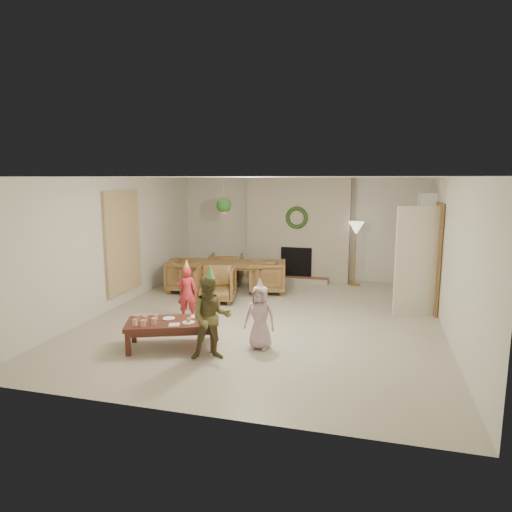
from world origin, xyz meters
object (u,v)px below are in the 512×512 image
(dining_chair_far, at_px, (226,269))
(coffee_table_top, at_px, (172,323))
(dining_chair_left, at_px, (186,275))
(child_pink, at_px, (260,317))
(dining_table, at_px, (222,277))
(child_red, at_px, (187,293))
(dining_chair_near, at_px, (216,284))
(dining_chair_right, at_px, (267,277))
(child_plaid, at_px, (211,318))

(dining_chair_far, bearing_deg, coffee_table_top, 86.23)
(dining_chair_left, relative_size, child_pink, 0.83)
(dining_chair_far, height_order, child_pink, child_pink)
(dining_table, distance_m, child_pink, 3.48)
(child_red, bearing_deg, dining_chair_near, -108.52)
(child_pink, bearing_deg, dining_chair_right, 104.33)
(child_red, bearing_deg, dining_chair_right, -126.89)
(dining_table, xyz_separation_m, child_pink, (1.66, -3.05, 0.15))
(dining_chair_right, distance_m, child_red, 2.43)
(dining_chair_right, height_order, coffee_table_top, dining_chair_right)
(dining_chair_near, relative_size, child_pink, 0.83)
(dining_chair_left, distance_m, child_red, 2.09)
(dining_chair_right, bearing_deg, child_red, -33.36)
(dining_chair_right, bearing_deg, coffee_table_top, -20.90)
(dining_chair_left, relative_size, child_plaid, 0.66)
(dining_chair_left, distance_m, coffee_table_top, 3.40)
(coffee_table_top, bearing_deg, child_plaid, -41.13)
(dining_chair_right, relative_size, child_plaid, 0.66)
(dining_chair_near, distance_m, dining_chair_far, 1.61)
(dining_chair_near, bearing_deg, child_pink, -67.69)
(dining_table, xyz_separation_m, dining_chair_far, (-0.16, 0.79, 0.03))
(dining_table, bearing_deg, dining_chair_left, 180.00)
(dining_chair_left, distance_m, child_plaid, 3.95)
(coffee_table_top, distance_m, child_red, 1.34)
(child_plaid, bearing_deg, dining_chair_far, 84.77)
(dining_chair_near, distance_m, dining_chair_left, 1.14)
(dining_chair_near, distance_m, dining_chair_right, 1.29)
(dining_chair_right, xyz_separation_m, child_red, (-0.92, -2.25, 0.12))
(dining_table, height_order, dining_chair_far, dining_chair_far)
(dining_table, xyz_separation_m, dining_chair_near, (0.16, -0.79, 0.03))
(dining_table, height_order, coffee_table_top, dining_table)
(dining_chair_right, relative_size, child_pink, 0.83)
(coffee_table_top, bearing_deg, dining_chair_near, 73.90)
(dining_chair_right, height_order, child_red, child_red)
(child_plaid, bearing_deg, dining_chair_left, 97.54)
(dining_table, height_order, child_plaid, child_plaid)
(dining_table, bearing_deg, dining_chair_far, 90.00)
(dining_chair_near, relative_size, child_plaid, 0.66)
(dining_table, height_order, child_red, child_red)
(dining_chair_right, height_order, child_plaid, child_plaid)
(dining_chair_right, bearing_deg, dining_table, -90.00)
(dining_chair_far, distance_m, child_red, 2.86)
(dining_chair_right, relative_size, child_red, 0.82)
(dining_table, bearing_deg, dining_chair_right, 0.00)
(dining_chair_left, relative_size, coffee_table_top, 0.60)
(dining_chair_left, bearing_deg, dining_chair_far, -45.00)
(dining_chair_right, height_order, child_pink, child_pink)
(dining_chair_near, bearing_deg, child_plaid, -82.65)
(dining_chair_far, bearing_deg, dining_chair_near, 90.00)
(dining_chair_near, distance_m, child_pink, 2.71)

